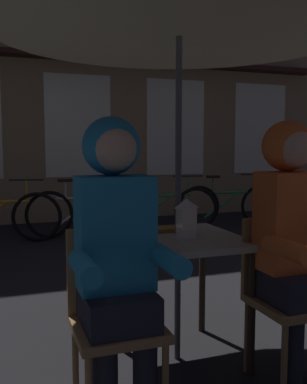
# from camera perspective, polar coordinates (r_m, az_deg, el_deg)

# --- Properties ---
(ground_plane) EXTENTS (60.00, 60.00, 0.00)m
(ground_plane) POSITION_cam_1_polar(r_m,az_deg,el_deg) (2.82, 3.09, -20.69)
(ground_plane) COLOR black
(cafe_table) EXTENTS (0.72, 0.72, 0.74)m
(cafe_table) POSITION_cam_1_polar(r_m,az_deg,el_deg) (2.60, 3.17, -8.00)
(cafe_table) COLOR #B2AD9E
(cafe_table) RESTS_ON ground_plane
(patio_umbrella) EXTENTS (2.10, 2.10, 2.31)m
(patio_umbrella) POSITION_cam_1_polar(r_m,az_deg,el_deg) (2.64, 3.37, 23.43)
(patio_umbrella) COLOR #4C4C51
(patio_umbrella) RESTS_ON ground_plane
(lantern) EXTENTS (0.11, 0.11, 0.23)m
(lantern) POSITION_cam_1_polar(r_m,az_deg,el_deg) (2.50, 4.28, -3.32)
(lantern) COLOR white
(lantern) RESTS_ON cafe_table
(chair_left) EXTENTS (0.40, 0.40, 0.87)m
(chair_left) POSITION_cam_1_polar(r_m,az_deg,el_deg) (2.16, -5.16, -15.07)
(chair_left) COLOR olive
(chair_left) RESTS_ON ground_plane
(chair_right) EXTENTS (0.40, 0.40, 0.87)m
(chair_right) POSITION_cam_1_polar(r_m,az_deg,el_deg) (2.56, 16.68, -11.94)
(chair_right) COLOR olive
(chair_right) RESTS_ON ground_plane
(person_left_hooded) EXTENTS (0.45, 0.56, 1.40)m
(person_left_hooded) POSITION_cam_1_polar(r_m,az_deg,el_deg) (2.01, -4.86, -6.07)
(person_left_hooded) COLOR black
(person_left_hooded) RESTS_ON ground_plane
(person_right_hooded) EXTENTS (0.45, 0.56, 1.40)m
(person_right_hooded) POSITION_cam_1_polar(r_m,az_deg,el_deg) (2.43, 17.72, -4.24)
(person_right_hooded) COLOR black
(person_right_hooded) RESTS_ON ground_plane
(shopfront_building) EXTENTS (10.00, 0.93, 6.20)m
(shopfront_building) POSITION_cam_1_polar(r_m,az_deg,el_deg) (8.04, -10.30, 18.98)
(shopfront_building) COLOR #937A56
(shopfront_building) RESTS_ON ground_plane
(bicycle_third) EXTENTS (1.68, 0.08, 0.84)m
(bicycle_third) POSITION_cam_1_polar(r_m,az_deg,el_deg) (6.28, -8.73, -2.53)
(bicycle_third) COLOR black
(bicycle_third) RESTS_ON ground_plane
(bicycle_fourth) EXTENTS (1.66, 0.35, 0.84)m
(bicycle_fourth) POSITION_cam_1_polar(r_m,az_deg,el_deg) (6.48, 1.11, -2.19)
(bicycle_fourth) COLOR black
(bicycle_fourth) RESTS_ON ground_plane
(bicycle_fifth) EXTENTS (1.67, 0.32, 0.84)m
(bicycle_fifth) POSITION_cam_1_polar(r_m,az_deg,el_deg) (7.01, 9.87, -1.67)
(bicycle_fifth) COLOR black
(bicycle_fifth) RESTS_ON ground_plane
(book) EXTENTS (0.20, 0.14, 0.02)m
(book) POSITION_cam_1_polar(r_m,az_deg,el_deg) (2.74, 2.02, -4.81)
(book) COLOR olive
(book) RESTS_ON cafe_table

